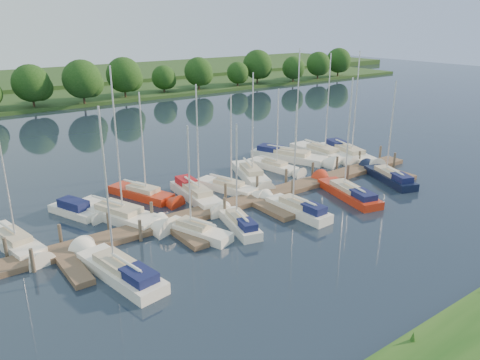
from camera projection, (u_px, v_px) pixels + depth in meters
ground at (318, 235)px, 34.02m from camera, size 260.00×260.00×0.00m
dock at (256, 202)px, 39.51m from camera, size 40.00×6.00×0.40m
mooring_pilings at (248, 194)px, 40.24m from camera, size 38.24×2.84×2.00m
far_shore at (41, 96)px, 90.94m from camera, size 180.00×30.00×0.60m
distant_hill at (12, 81)px, 109.81m from camera, size 220.00×40.00×1.40m
treeline at (57, 85)px, 80.02m from camera, size 146.30×8.99×8.27m
sailboat_n_0 at (15, 244)px, 32.03m from camera, size 3.10×7.84×9.96m
motorboat at (76, 211)px, 37.21m from camera, size 3.10×5.29×1.60m
sailboat_n_2 at (121, 216)px, 36.48m from camera, size 5.09×9.60×12.24m
sailboat_n_3 at (144, 195)px, 40.81m from camera, size 3.92×7.44×9.64m
sailboat_n_4 at (197, 196)px, 40.37m from camera, size 2.52×8.10×10.44m
sailboat_n_5 at (229, 188)px, 42.40m from camera, size 3.36×7.11×9.13m
sailboat_n_6 at (251, 176)px, 45.69m from camera, size 4.26×8.28×10.71m
sailboat_n_7 at (275, 167)px, 48.47m from camera, size 2.48×6.85×8.67m
sailboat_n_8 at (292, 157)px, 51.60m from camera, size 5.42×9.70×12.41m
sailboat_n_9 at (323, 154)px, 53.00m from camera, size 2.31×9.28×11.82m
sailboat_n_10 at (349, 154)px, 52.65m from camera, size 4.22×9.59×12.08m
sailboat_s_0 at (118, 271)px, 28.50m from camera, size 3.15×8.54×10.83m
sailboat_s_1 at (194, 231)px, 33.91m from camera, size 3.25×6.45×8.47m
sailboat_s_2 at (239, 223)px, 35.07m from camera, size 2.72×6.33×8.25m
sailboat_s_3 at (297, 210)px, 37.57m from camera, size 1.90×7.06×9.27m
sailboat_s_4 at (347, 193)px, 41.27m from camera, size 3.62×8.49×10.67m
sailboat_s_5 at (388, 177)px, 45.15m from camera, size 3.92×7.65×9.89m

